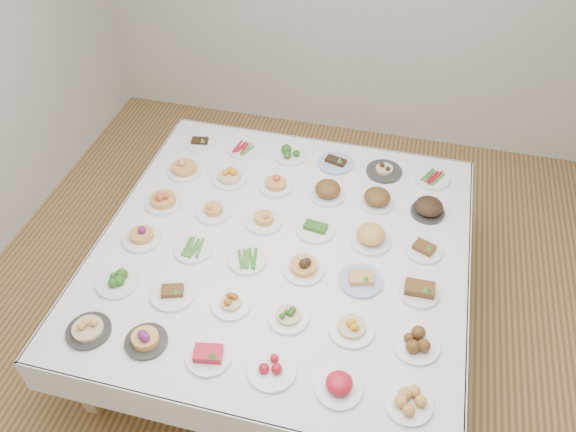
% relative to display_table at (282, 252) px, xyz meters
% --- Properties ---
extents(room_envelope, '(5.02, 5.02, 2.81)m').
position_rel_display_table_xyz_m(room_envelope, '(0.10, -0.05, 1.14)').
color(room_envelope, '#A37D43').
rests_on(room_envelope, ground).
extents(display_table, '(2.38, 2.38, 0.75)m').
position_rel_display_table_xyz_m(display_table, '(0.00, 0.00, 0.00)').
color(display_table, white).
rests_on(display_table, ground).
extents(dish_0, '(0.25, 0.25, 0.14)m').
position_rel_display_table_xyz_m(dish_0, '(-0.89, -0.91, 0.13)').
color(dish_0, '#2E2B28').
rests_on(dish_0, display_table).
extents(dish_1, '(0.23, 0.23, 0.13)m').
position_rel_display_table_xyz_m(dish_1, '(-0.55, -0.89, 0.12)').
color(dish_1, '#2E2B28').
rests_on(dish_1, display_table).
extents(dish_2, '(0.25, 0.25, 0.11)m').
position_rel_display_table_xyz_m(dish_2, '(-0.18, -0.90, 0.11)').
color(dish_2, white).
rests_on(dish_2, display_table).
extents(dish_3, '(0.26, 0.26, 0.11)m').
position_rel_display_table_xyz_m(dish_3, '(0.18, -0.89, 0.11)').
color(dish_3, white).
rests_on(dish_3, display_table).
extents(dish_4, '(0.25, 0.25, 0.14)m').
position_rel_display_table_xyz_m(dish_4, '(0.54, -0.91, 0.13)').
color(dish_4, white).
rests_on(dish_4, display_table).
extents(dish_5, '(0.24, 0.24, 0.11)m').
position_rel_display_table_xyz_m(dish_5, '(0.90, -0.91, 0.11)').
color(dish_5, white).
rests_on(dish_5, display_table).
extents(dish_6, '(0.26, 0.26, 0.11)m').
position_rel_display_table_xyz_m(dish_6, '(-0.89, -0.55, 0.11)').
color(dish_6, white).
rests_on(dish_6, display_table).
extents(dish_7, '(0.27, 0.27, 0.10)m').
position_rel_display_table_xyz_m(dish_7, '(-0.53, -0.54, 0.10)').
color(dish_7, white).
rests_on(dish_7, display_table).
extents(dish_8, '(0.23, 0.23, 0.11)m').
position_rel_display_table_xyz_m(dish_8, '(-0.17, -0.54, 0.11)').
color(dish_8, white).
rests_on(dish_8, display_table).
extents(dish_9, '(0.23, 0.23, 0.11)m').
position_rel_display_table_xyz_m(dish_9, '(0.18, -0.55, 0.11)').
color(dish_9, white).
rests_on(dish_9, display_table).
extents(dish_10, '(0.26, 0.26, 0.13)m').
position_rel_display_table_xyz_m(dish_10, '(0.54, -0.53, 0.12)').
color(dish_10, white).
rests_on(dish_10, display_table).
extents(dish_11, '(0.26, 0.26, 0.12)m').
position_rel_display_table_xyz_m(dish_11, '(0.90, -0.55, 0.12)').
color(dish_11, white).
rests_on(dish_11, display_table).
extents(dish_12, '(0.25, 0.25, 0.13)m').
position_rel_display_table_xyz_m(dish_12, '(-0.90, -0.17, 0.12)').
color(dish_12, white).
rests_on(dish_12, display_table).
extents(dish_13, '(0.24, 0.24, 0.06)m').
position_rel_display_table_xyz_m(dish_13, '(-0.54, -0.18, 0.09)').
color(dish_13, white).
rests_on(dish_13, display_table).
extents(dish_14, '(0.24, 0.24, 0.06)m').
position_rel_display_table_xyz_m(dish_14, '(-0.18, -0.19, 0.09)').
color(dish_14, white).
rests_on(dish_14, display_table).
extents(dish_15, '(0.26, 0.26, 0.15)m').
position_rel_display_table_xyz_m(dish_15, '(0.18, -0.17, 0.13)').
color(dish_15, white).
rests_on(dish_15, display_table).
extents(dish_16, '(0.26, 0.26, 0.10)m').
position_rel_display_table_xyz_m(dish_16, '(0.54, -0.18, 0.10)').
color(dish_16, '#4C66B2').
rests_on(dish_16, display_table).
extents(dish_17, '(0.24, 0.24, 0.11)m').
position_rel_display_table_xyz_m(dish_17, '(0.89, -0.17, 0.11)').
color(dish_17, white).
rests_on(dish_17, display_table).
extents(dish_18, '(0.25, 0.25, 0.15)m').
position_rel_display_table_xyz_m(dish_18, '(-0.90, 0.18, 0.14)').
color(dish_18, white).
rests_on(dish_18, display_table).
extents(dish_19, '(0.23, 0.23, 0.12)m').
position_rel_display_table_xyz_m(dish_19, '(-0.53, 0.17, 0.11)').
color(dish_19, white).
rests_on(dish_19, display_table).
extents(dish_20, '(0.25, 0.25, 0.13)m').
position_rel_display_table_xyz_m(dish_20, '(-0.17, 0.17, 0.12)').
color(dish_20, white).
rests_on(dish_20, display_table).
extents(dish_21, '(0.26, 0.26, 0.10)m').
position_rel_display_table_xyz_m(dish_21, '(0.18, 0.19, 0.10)').
color(dish_21, white).
rests_on(dish_21, display_table).
extents(dish_22, '(0.26, 0.26, 0.15)m').
position_rel_display_table_xyz_m(dish_22, '(0.55, 0.17, 0.13)').
color(dish_22, white).
rests_on(dish_22, display_table).
extents(dish_23, '(0.23, 0.23, 0.10)m').
position_rel_display_table_xyz_m(dish_23, '(0.89, 0.17, 0.10)').
color(dish_23, white).
rests_on(dish_23, display_table).
extents(dish_24, '(0.25, 0.24, 0.15)m').
position_rel_display_table_xyz_m(dish_24, '(-0.89, 0.54, 0.14)').
color(dish_24, white).
rests_on(dish_24, display_table).
extents(dish_25, '(0.28, 0.28, 0.15)m').
position_rel_display_table_xyz_m(dish_25, '(-0.54, 0.54, 0.13)').
color(dish_25, white).
rests_on(dish_25, display_table).
extents(dish_26, '(0.24, 0.24, 0.13)m').
position_rel_display_table_xyz_m(dish_26, '(-0.19, 0.54, 0.12)').
color(dish_26, white).
rests_on(dish_26, display_table).
extents(dish_27, '(0.25, 0.25, 0.14)m').
position_rel_display_table_xyz_m(dish_27, '(0.19, 0.54, 0.13)').
color(dish_27, white).
rests_on(dish_27, display_table).
extents(dish_28, '(0.23, 0.23, 0.14)m').
position_rel_display_table_xyz_m(dish_28, '(0.54, 0.55, 0.13)').
color(dish_28, white).
rests_on(dish_28, display_table).
extents(dish_29, '(0.23, 0.23, 0.15)m').
position_rel_display_table_xyz_m(dish_29, '(0.89, 0.54, 0.13)').
color(dish_29, '#2E2B28').
rests_on(dish_29, display_table).
extents(dish_30, '(0.24, 0.24, 0.09)m').
position_rel_display_table_xyz_m(dish_30, '(-0.90, 0.90, 0.10)').
color(dish_30, white).
rests_on(dish_30, display_table).
extents(dish_31, '(0.23, 0.23, 0.05)m').
position_rel_display_table_xyz_m(dish_31, '(-0.55, 0.90, 0.08)').
color(dish_31, white).
rests_on(dish_31, display_table).
extents(dish_32, '(0.24, 0.24, 0.11)m').
position_rel_display_table_xyz_m(dish_32, '(-0.17, 0.91, 0.11)').
color(dish_32, white).
rests_on(dish_32, display_table).
extents(dish_33, '(0.26, 0.26, 0.10)m').
position_rel_display_table_xyz_m(dish_33, '(0.18, 0.91, 0.10)').
color(dish_33, '#4C66B2').
rests_on(dish_33, display_table).
extents(dish_34, '(0.26, 0.26, 0.12)m').
position_rel_display_table_xyz_m(dish_34, '(0.54, 0.90, 0.12)').
color(dish_34, '#2E2B28').
rests_on(dish_34, display_table).
extents(dish_35, '(0.25, 0.25, 0.06)m').
position_rel_display_table_xyz_m(dish_35, '(0.90, 0.90, 0.09)').
color(dish_35, white).
rests_on(dish_35, display_table).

